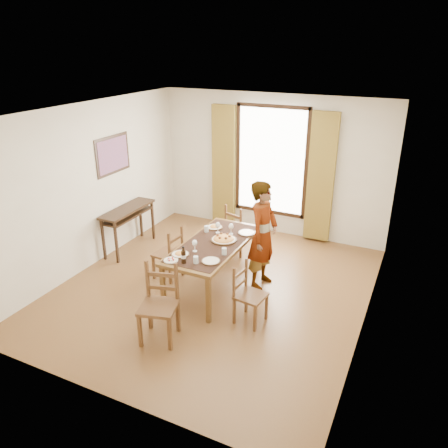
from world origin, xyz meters
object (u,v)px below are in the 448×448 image
at_px(man, 263,235).
at_px(pasta_platter, 224,237).
at_px(dining_table, 214,247).
at_px(console_table, 128,214).

height_order(man, pasta_platter, man).
distance_m(dining_table, man, 0.77).
bearing_deg(pasta_platter, dining_table, -127.18).
height_order(dining_table, man, man).
bearing_deg(man, console_table, 91.60).
bearing_deg(pasta_platter, console_table, 169.16).
height_order(dining_table, pasta_platter, pasta_platter).
relative_size(dining_table, pasta_platter, 4.69).
xyz_separation_m(console_table, dining_table, (2.00, -0.54, 0.00)).
bearing_deg(pasta_platter, man, 24.31).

